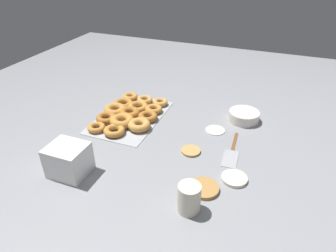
{
  "coord_description": "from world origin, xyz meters",
  "views": [
    {
      "loc": [
        1.03,
        0.32,
        0.77
      ],
      "look_at": [
        -0.07,
        -0.11,
        0.04
      ],
      "focal_mm": 32.0,
      "sensor_mm": 36.0,
      "label": 1
    }
  ],
  "objects_px": {
    "donut_tray": "(129,114)",
    "container_stack": "(69,160)",
    "pancake_1": "(215,130)",
    "spatula": "(231,154)",
    "batter_bowl": "(244,116)",
    "pancake_2": "(234,178)",
    "pancake_3": "(191,151)",
    "paper_cup": "(189,198)",
    "pancake_0": "(204,188)"
  },
  "relations": [
    {
      "from": "pancake_0",
      "to": "pancake_3",
      "type": "height_order",
      "value": "pancake_0"
    },
    {
      "from": "donut_tray",
      "to": "spatula",
      "type": "height_order",
      "value": "donut_tray"
    },
    {
      "from": "container_stack",
      "to": "paper_cup",
      "type": "distance_m",
      "value": 0.49
    },
    {
      "from": "batter_bowl",
      "to": "pancake_3",
      "type": "bearing_deg",
      "value": -25.3
    },
    {
      "from": "pancake_3",
      "to": "pancake_1",
      "type": "bearing_deg",
      "value": 164.61
    },
    {
      "from": "pancake_3",
      "to": "donut_tray",
      "type": "height_order",
      "value": "donut_tray"
    },
    {
      "from": "batter_bowl",
      "to": "paper_cup",
      "type": "relative_size",
      "value": 1.42
    },
    {
      "from": "donut_tray",
      "to": "spatula",
      "type": "xyz_separation_m",
      "value": [
        0.13,
        0.55,
        -0.02
      ]
    },
    {
      "from": "container_stack",
      "to": "batter_bowl",
      "type": "bearing_deg",
      "value": 139.24
    },
    {
      "from": "pancake_2",
      "to": "paper_cup",
      "type": "height_order",
      "value": "paper_cup"
    },
    {
      "from": "pancake_2",
      "to": "batter_bowl",
      "type": "xyz_separation_m",
      "value": [
        -0.46,
        -0.04,
        0.02
      ]
    },
    {
      "from": "pancake_1",
      "to": "donut_tray",
      "type": "relative_size",
      "value": 0.2
    },
    {
      "from": "batter_bowl",
      "to": "pancake_1",
      "type": "bearing_deg",
      "value": -37.0
    },
    {
      "from": "pancake_2",
      "to": "pancake_3",
      "type": "bearing_deg",
      "value": -117.76
    },
    {
      "from": "pancake_3",
      "to": "batter_bowl",
      "type": "bearing_deg",
      "value": 154.7
    },
    {
      "from": "donut_tray",
      "to": "container_stack",
      "type": "bearing_deg",
      "value": -1.12
    },
    {
      "from": "container_stack",
      "to": "paper_cup",
      "type": "xyz_separation_m",
      "value": [
        0.01,
        0.48,
        -0.01
      ]
    },
    {
      "from": "pancake_3",
      "to": "donut_tray",
      "type": "relative_size",
      "value": 0.18
    },
    {
      "from": "pancake_0",
      "to": "batter_bowl",
      "type": "xyz_separation_m",
      "value": [
        -0.55,
        0.05,
        0.02
      ]
    },
    {
      "from": "pancake_1",
      "to": "donut_tray",
      "type": "bearing_deg",
      "value": -85.4
    },
    {
      "from": "pancake_0",
      "to": "spatula",
      "type": "distance_m",
      "value": 0.25
    },
    {
      "from": "pancake_1",
      "to": "container_stack",
      "type": "bearing_deg",
      "value": -41.76
    },
    {
      "from": "pancake_1",
      "to": "pancake_2",
      "type": "height_order",
      "value": "pancake_2"
    },
    {
      "from": "pancake_1",
      "to": "container_stack",
      "type": "distance_m",
      "value": 0.68
    },
    {
      "from": "pancake_0",
      "to": "batter_bowl",
      "type": "distance_m",
      "value": 0.55
    },
    {
      "from": "pancake_0",
      "to": "pancake_2",
      "type": "relative_size",
      "value": 1.13
    },
    {
      "from": "paper_cup",
      "to": "spatula",
      "type": "relative_size",
      "value": 0.39
    },
    {
      "from": "donut_tray",
      "to": "paper_cup",
      "type": "height_order",
      "value": "paper_cup"
    },
    {
      "from": "pancake_2",
      "to": "donut_tray",
      "type": "distance_m",
      "value": 0.65
    },
    {
      "from": "pancake_0",
      "to": "paper_cup",
      "type": "bearing_deg",
      "value": -11.48
    },
    {
      "from": "batter_bowl",
      "to": "container_stack",
      "type": "height_order",
      "value": "container_stack"
    },
    {
      "from": "pancake_3",
      "to": "pancake_0",
      "type": "bearing_deg",
      "value": 29.42
    },
    {
      "from": "pancake_1",
      "to": "batter_bowl",
      "type": "distance_m",
      "value": 0.18
    },
    {
      "from": "batter_bowl",
      "to": "spatula",
      "type": "xyz_separation_m",
      "value": [
        0.31,
        0.0,
        -0.02
      ]
    },
    {
      "from": "pancake_1",
      "to": "spatula",
      "type": "height_order",
      "value": "pancake_1"
    },
    {
      "from": "pancake_3",
      "to": "donut_tray",
      "type": "bearing_deg",
      "value": -113.77
    },
    {
      "from": "batter_bowl",
      "to": "spatula",
      "type": "relative_size",
      "value": 0.56
    },
    {
      "from": "donut_tray",
      "to": "spatula",
      "type": "bearing_deg",
      "value": 76.97
    },
    {
      "from": "pancake_1",
      "to": "spatula",
      "type": "bearing_deg",
      "value": 33.89
    },
    {
      "from": "pancake_1",
      "to": "donut_tray",
      "type": "distance_m",
      "value": 0.44
    },
    {
      "from": "pancake_2",
      "to": "container_stack",
      "type": "bearing_deg",
      "value": -72.4
    },
    {
      "from": "spatula",
      "to": "pancake_1",
      "type": "bearing_deg",
      "value": -149.23
    },
    {
      "from": "pancake_2",
      "to": "paper_cup",
      "type": "xyz_separation_m",
      "value": [
        0.2,
        -0.11,
        0.05
      ]
    },
    {
      "from": "pancake_0",
      "to": "batter_bowl",
      "type": "bearing_deg",
      "value": 174.71
    },
    {
      "from": "donut_tray",
      "to": "container_stack",
      "type": "distance_m",
      "value": 0.47
    },
    {
      "from": "pancake_3",
      "to": "batter_bowl",
      "type": "distance_m",
      "value": 0.39
    },
    {
      "from": "pancake_2",
      "to": "spatula",
      "type": "height_order",
      "value": "pancake_2"
    },
    {
      "from": "pancake_0",
      "to": "pancake_2",
      "type": "xyz_separation_m",
      "value": [
        -0.09,
        0.09,
        -0.0
      ]
    },
    {
      "from": "pancake_3",
      "to": "paper_cup",
      "type": "height_order",
      "value": "paper_cup"
    },
    {
      "from": "pancake_1",
      "to": "spatula",
      "type": "xyz_separation_m",
      "value": [
        0.16,
        0.11,
        -0.0
      ]
    }
  ]
}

